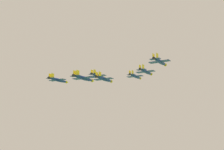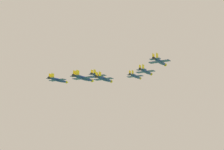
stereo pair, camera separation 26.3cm
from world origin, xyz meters
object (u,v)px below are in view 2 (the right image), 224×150
jet_left_outer (58,80)px  jet_trailing (84,78)px  jet_left_wingman (99,76)px  jet_right_wingman (146,72)px  jet_right_outer (160,62)px  jet_lead (135,76)px  jet_slot_rear (104,79)px

jet_left_outer → jet_trailing: 35.87m
jet_left_wingman → jet_left_outer: bearing=139.0°
jet_right_wingman → jet_right_outer: bearing=-140.3°
jet_right_wingman → jet_right_outer: jet_right_wingman is taller
jet_lead → jet_right_outer: bearing=-139.9°
jet_left_outer → jet_right_outer: size_ratio=1.03×
jet_left_wingman → jet_right_wingman: size_ratio=0.99×
jet_left_wingman → jet_slot_rear: 24.50m
jet_left_outer → jet_slot_rear: (-29.92, 6.33, -2.57)m
jet_slot_rear → jet_right_wingman: bearing=-41.0°
jet_right_outer → jet_trailing: (33.64, 11.27, -7.80)m
jet_left_wingman → jet_left_outer: 23.94m
jet_slot_rear → jet_trailing: (3.72, 17.60, -2.67)m
jet_right_wingman → jet_right_outer: (-11.23, 20.77, -0.43)m
jet_left_wingman → jet_right_outer: size_ratio=1.01×
jet_right_wingman → jet_slot_rear: 24.26m
jet_right_outer → jet_trailing: bearing=120.1°
jet_lead → jet_slot_rear: bearing=179.8°
jet_lead → jet_left_outer: (37.37, 28.87, -5.32)m
jet_lead → jet_left_outer: 47.52m
jet_lead → jet_left_wingman: bearing=139.4°
jet_lead → jet_right_wingman: jet_lead is taller
jet_right_wingman → jet_trailing: (22.41, 32.03, -8.23)m
jet_right_wingman → jet_left_outer: 49.36m
jet_right_outer → jet_slot_rear: size_ratio=0.98×
jet_slot_rear → jet_right_outer: bearing=-90.7°
jet_right_wingman → jet_slot_rear: size_ratio=1.00×
jet_left_outer → jet_slot_rear: jet_left_outer is taller
jet_right_outer → jet_slot_rear: 31.01m
jet_lead → jet_right_wingman: bearing=-139.9°
jet_left_wingman → jet_trailing: bearing=-157.6°
jet_left_wingman → jet_right_outer: 49.29m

